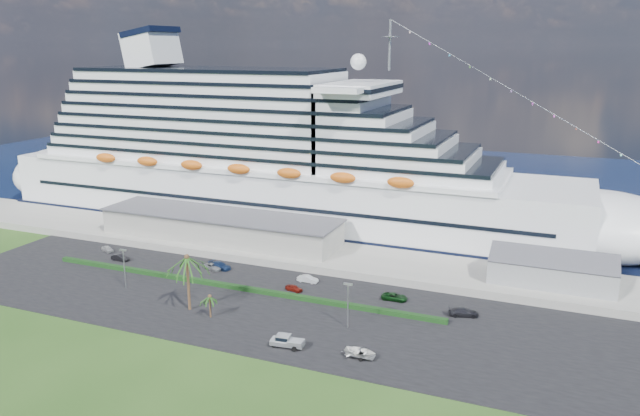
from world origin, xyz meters
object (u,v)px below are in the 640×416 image
at_px(cruise_ship, 275,163).
at_px(parked_car_3, 220,266).
at_px(pickup_truck, 287,341).
at_px(boat_trailer, 360,352).

bearing_deg(cruise_ship, parked_car_3, -82.11).
distance_m(pickup_truck, boat_trailer, 12.39).
distance_m(cruise_ship, boat_trailer, 82.39).
bearing_deg(parked_car_3, cruise_ship, 17.47).
xyz_separation_m(cruise_ship, parked_car_3, (5.41, -39.06, -15.80)).
xyz_separation_m(parked_car_3, boat_trailer, (41.76, -26.70, 0.33)).
relative_size(pickup_truck, boat_trailer, 1.01).
height_order(cruise_ship, pickup_truck, cruise_ship).
distance_m(parked_car_3, boat_trailer, 49.56).
bearing_deg(boat_trailer, parked_car_3, 147.41).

